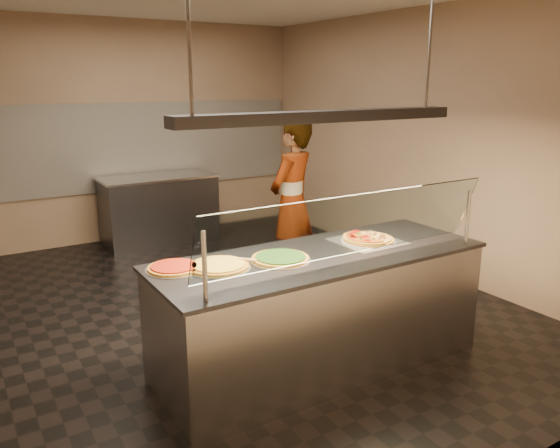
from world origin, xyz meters
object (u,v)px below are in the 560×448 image
pizza_tomato (174,268)px  worker (292,202)px  serving_counter (320,311)px  half_pizza_sausage (377,236)px  pizza_spinach (280,258)px  pizza_cheese (218,265)px  half_pizza_pepperoni (358,239)px  sneeze_guard (351,226)px  pizza_spatula (255,258)px  perforated_tray (368,241)px  prep_table (159,209)px  heat_lamp_housing (324,116)px

pizza_tomato → worker: size_ratio=0.21×
serving_counter → half_pizza_sausage: 0.79m
pizza_spinach → pizza_cheese: pizza_spinach is taller
serving_counter → half_pizza_pepperoni: 0.65m
sneeze_guard → half_pizza_pepperoni: sneeze_guard is taller
pizza_spatula → sneeze_guard: bearing=-39.6°
perforated_tray → worker: 1.65m
prep_table → heat_lamp_housing: bearing=-91.7°
pizza_cheese → heat_lamp_housing: 1.29m
pizza_spinach → pizza_tomato: (-0.73, 0.21, -0.00)m
heat_lamp_housing → sneeze_guard: bearing=-90.0°
half_pizza_sausage → heat_lamp_housing: bearing=-174.0°
half_pizza_sausage → pizza_cheese: half_pizza_sausage is taller
half_pizza_sausage → pizza_spatula: half_pizza_sausage is taller
pizza_tomato → worker: 2.38m
perforated_tray → half_pizza_sausage: (0.10, -0.00, 0.02)m
pizza_spatula → worker: worker is taller
worker → half_pizza_sausage: bearing=54.7°
pizza_spinach → pizza_cheese: 0.46m
half_pizza_pepperoni → pizza_spatula: (-0.94, 0.02, -0.01)m
worker → pizza_spinach: bearing=26.9°
half_pizza_sausage → pizza_spatula: (-1.14, 0.03, 0.00)m
perforated_tray → half_pizza_sausage: bearing=-0.6°
perforated_tray → pizza_spatula: 1.04m
pizza_spinach → worker: size_ratio=0.25×
serving_counter → pizza_spinach: size_ratio=5.79×
pizza_cheese → half_pizza_pepperoni: bearing=-2.9°
half_pizza_sausage → worker: bearing=82.5°
pizza_tomato → perforated_tray: bearing=-6.6°
half_pizza_sausage → prep_table: size_ratio=0.27×
sneeze_guard → pizza_cheese: size_ratio=5.17×
pizza_spinach → pizza_tomato: size_ratio=1.15×
sneeze_guard → heat_lamp_housing: (-0.00, 0.34, 0.72)m
heat_lamp_housing → pizza_spatula: bearing=170.2°
half_pizza_pepperoni → worker: worker is taller
pizza_spinach → pizza_cheese: bearing=168.3°
pizza_spinach → pizza_spatula: 0.19m
serving_counter → sneeze_guard: (0.00, -0.34, 0.76)m
sneeze_guard → pizza_cheese: bearing=149.3°
pizza_tomato → pizza_spatula: size_ratio=1.38×
pizza_spatula → pizza_spinach: bearing=-17.1°
half_pizza_sausage → pizza_spinach: bearing=-178.3°
worker → heat_lamp_housing: bearing=36.2°
worker → heat_lamp_housing: 2.15m
pizza_spinach → worker: worker is taller
pizza_cheese → worker: size_ratio=0.25×
half_pizza_pepperoni → perforated_tray: bearing=-1.2°
pizza_spinach → half_pizza_pepperoni: bearing=2.4°
half_pizza_sausage → worker: worker is taller
serving_counter → perforated_tray: 0.70m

